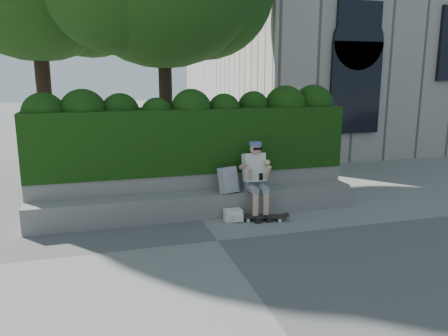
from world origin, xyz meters
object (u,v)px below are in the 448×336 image
object	(u,v)px
person	(255,176)
skateboard	(264,217)
backpack_plaid	(228,180)
backpack_ground	(233,215)

from	to	relation	value
person	skateboard	distance (m)	0.77
backpack_plaid	backpack_ground	size ratio (longest dim) A/B	1.51
backpack_plaid	skateboard	bearing A→B (deg)	-58.66
person	backpack_ground	bearing A→B (deg)	-159.58
skateboard	backpack_plaid	bearing A→B (deg)	158.22
backpack_ground	backpack_plaid	bearing A→B (deg)	93.53
person	skateboard	xyz separation A→B (m)	(0.05, -0.35, -0.68)
person	backpack_ground	world-z (taller)	person
skateboard	backpack_plaid	world-z (taller)	backpack_plaid
person	backpack_plaid	world-z (taller)	person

